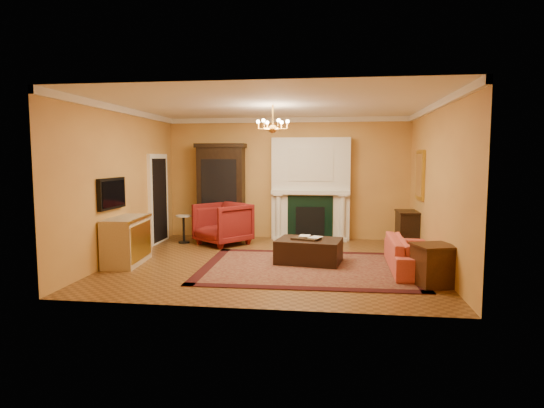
% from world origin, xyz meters
% --- Properties ---
extents(floor, '(6.00, 5.50, 0.02)m').
position_xyz_m(floor, '(0.00, 0.00, -0.01)').
color(floor, brown).
rests_on(floor, ground).
extents(ceiling, '(6.00, 5.50, 0.02)m').
position_xyz_m(ceiling, '(0.00, 0.00, 3.01)').
color(ceiling, white).
rests_on(ceiling, wall_back).
extents(wall_back, '(6.00, 0.02, 3.00)m').
position_xyz_m(wall_back, '(0.00, 2.76, 1.50)').
color(wall_back, '#DCA44F').
rests_on(wall_back, floor).
extents(wall_front, '(6.00, 0.02, 3.00)m').
position_xyz_m(wall_front, '(0.00, -2.76, 1.50)').
color(wall_front, '#DCA44F').
rests_on(wall_front, floor).
extents(wall_left, '(0.02, 5.50, 3.00)m').
position_xyz_m(wall_left, '(-3.01, 0.00, 1.50)').
color(wall_left, '#DCA44F').
rests_on(wall_left, floor).
extents(wall_right, '(0.02, 5.50, 3.00)m').
position_xyz_m(wall_right, '(3.01, 0.00, 1.50)').
color(wall_right, '#DCA44F').
rests_on(wall_right, floor).
extents(fireplace, '(1.90, 0.70, 2.50)m').
position_xyz_m(fireplace, '(0.60, 2.57, 1.19)').
color(fireplace, silver).
rests_on(fireplace, wall_back).
extents(crown_molding, '(6.00, 5.50, 0.12)m').
position_xyz_m(crown_molding, '(0.00, 0.96, 2.94)').
color(crown_molding, white).
rests_on(crown_molding, ceiling).
extents(doorway, '(0.08, 1.05, 2.10)m').
position_xyz_m(doorway, '(-2.95, 1.70, 1.05)').
color(doorway, white).
rests_on(doorway, wall_left).
extents(tv_panel, '(0.09, 0.95, 0.58)m').
position_xyz_m(tv_panel, '(-2.95, -0.60, 1.35)').
color(tv_panel, black).
rests_on(tv_panel, wall_left).
extents(gilt_mirror, '(0.06, 0.76, 1.05)m').
position_xyz_m(gilt_mirror, '(2.97, 1.40, 1.65)').
color(gilt_mirror, gold).
rests_on(gilt_mirror, wall_right).
extents(chandelier, '(0.63, 0.55, 0.53)m').
position_xyz_m(chandelier, '(-0.00, 0.00, 2.61)').
color(chandelier, gold).
rests_on(chandelier, ceiling).
extents(oriental_rug, '(3.92, 2.97, 0.02)m').
position_xyz_m(oriental_rug, '(0.70, -0.38, 0.01)').
color(oriental_rug, '#3F0D0D').
rests_on(oriental_rug, floor).
extents(china_cabinet, '(1.14, 0.54, 2.26)m').
position_xyz_m(china_cabinet, '(-1.62, 2.49, 1.13)').
color(china_cabinet, black).
rests_on(china_cabinet, floor).
extents(wingback_armchair, '(1.42, 1.41, 1.07)m').
position_xyz_m(wingback_armchair, '(-1.39, 1.64, 0.53)').
color(wingback_armchair, maroon).
rests_on(wingback_armchair, floor).
extents(pedestal_table, '(0.37, 0.37, 0.66)m').
position_xyz_m(pedestal_table, '(-2.35, 1.70, 0.38)').
color(pedestal_table, black).
rests_on(pedestal_table, floor).
extents(commode, '(0.66, 1.24, 0.89)m').
position_xyz_m(commode, '(-2.73, -0.50, 0.45)').
color(commode, '#C0AC8D').
rests_on(commode, floor).
extents(coral_sofa, '(0.62, 2.02, 0.78)m').
position_xyz_m(coral_sofa, '(2.56, -0.31, 0.39)').
color(coral_sofa, '#D15142').
rests_on(coral_sofa, floor).
extents(end_table, '(0.68, 0.68, 0.63)m').
position_xyz_m(end_table, '(2.72, -1.29, 0.31)').
color(end_table, '#3B2010').
rests_on(end_table, floor).
extents(console_table, '(0.43, 0.74, 0.81)m').
position_xyz_m(console_table, '(2.78, 1.69, 0.41)').
color(console_table, black).
rests_on(console_table, floor).
extents(leather_ottoman, '(1.31, 1.04, 0.44)m').
position_xyz_m(leather_ottoman, '(0.70, 0.03, 0.24)').
color(leather_ottoman, black).
rests_on(leather_ottoman, oriental_rug).
extents(ottoman_tray, '(0.59, 0.52, 0.03)m').
position_xyz_m(ottoman_tray, '(0.65, 0.03, 0.48)').
color(ottoman_tray, black).
rests_on(ottoman_tray, leather_ottoman).
extents(book_a, '(0.21, 0.04, 0.28)m').
position_xyz_m(book_a, '(0.50, 0.10, 0.63)').
color(book_a, gray).
rests_on(book_a, ottoman_tray).
extents(book_b, '(0.20, 0.11, 0.28)m').
position_xyz_m(book_b, '(0.73, 0.03, 0.64)').
color(book_b, gray).
rests_on(book_b, ottoman_tray).
extents(topiary_left, '(0.16, 0.16, 0.43)m').
position_xyz_m(topiary_left, '(0.05, 2.53, 1.47)').
color(topiary_left, gray).
rests_on(topiary_left, fireplace).
extents(topiary_right, '(0.16, 0.16, 0.44)m').
position_xyz_m(topiary_right, '(1.20, 2.53, 1.47)').
color(topiary_right, gray).
rests_on(topiary_right, fireplace).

